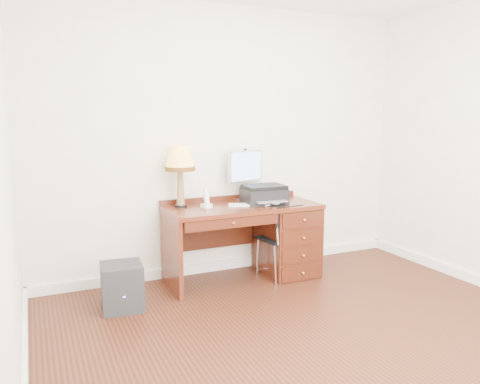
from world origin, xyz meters
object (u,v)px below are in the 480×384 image
desk (271,235)px  phone (206,202)px  chair (282,234)px  monitor (246,169)px  equipment_box (122,287)px  printer (264,194)px  leg_lamp (180,162)px

desk → phone: size_ratio=8.59×
desk → chair: (0.03, -0.16, 0.04)m
monitor → equipment_box: size_ratio=1.32×
desk → printer: size_ratio=3.52×
desk → monitor: 0.72m
printer → equipment_box: printer is taller
monitor → phone: size_ratio=2.95×
chair → equipment_box: (-1.59, -0.10, -0.26)m
leg_lamp → equipment_box: size_ratio=1.52×
desk → phone: (-0.69, 0.02, 0.39)m
desk → chair: 0.17m
desk → equipment_box: bearing=-170.5°
phone → equipment_box: size_ratio=0.45×
monitor → printer: monitor is taller
equipment_box → desk: bearing=14.5°
monitor → chair: monitor is taller
phone → equipment_box: phone is taller
desk → chair: chair is taller
leg_lamp → printer: bearing=-10.1°
equipment_box → monitor: bearing=24.9°
leg_lamp → chair: leg_lamp is taller
desk → phone: 0.79m
chair → leg_lamp: bearing=153.7°
desk → monitor: monitor is taller
monitor → leg_lamp: (-0.73, -0.09, 0.11)m
printer → phone: (-0.61, 0.01, -0.04)m
desk → equipment_box: size_ratio=3.85×
printer → chair: bearing=-53.2°
monitor → leg_lamp: bearing=167.8°
printer → equipment_box: (-1.48, -0.27, -0.64)m
equipment_box → printer: bearing=15.2°
printer → leg_lamp: bearing=172.9°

